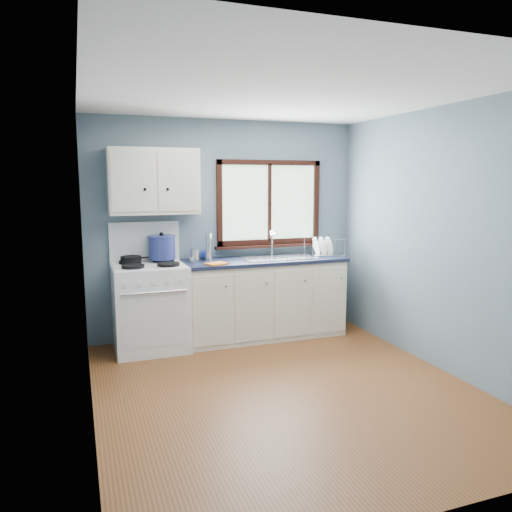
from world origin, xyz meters
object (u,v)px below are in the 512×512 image
object	(u,v)px
skillet	(131,258)
dish_rack	(323,250)
gas_range	(150,305)
sink	(278,263)
thermos	(208,247)
utensil_crock	(194,255)
base_cabinets	(263,302)
stockpot	(162,247)

from	to	relation	value
skillet	dish_rack	size ratio (longest dim) A/B	0.74
gas_range	sink	xyz separation A→B (m)	(1.49, 0.02, 0.37)
gas_range	skillet	xyz separation A→B (m)	(-0.16, 0.15, 0.49)
skillet	thermos	distance (m)	0.85
gas_range	utensil_crock	xyz separation A→B (m)	(0.52, 0.11, 0.50)
base_cabinets	stockpot	bearing A→B (deg)	173.94
base_cabinets	dish_rack	world-z (taller)	dish_rack
stockpot	utensil_crock	distance (m)	0.37
skillet	base_cabinets	bearing A→B (deg)	-10.23
dish_rack	sink	bearing A→B (deg)	-170.67
stockpot	gas_range	bearing A→B (deg)	-139.45
gas_range	stockpot	distance (m)	0.64
base_cabinets	dish_rack	xyz separation A→B (m)	(0.78, 0.03, 0.57)
dish_rack	skillet	bearing A→B (deg)	-175.91
skillet	utensil_crock	world-z (taller)	utensil_crock
gas_range	utensil_crock	size ratio (longest dim) A/B	3.90
skillet	dish_rack	distance (m)	2.26
gas_range	stockpot	world-z (taller)	gas_range
sink	utensil_crock	distance (m)	0.98
gas_range	thermos	size ratio (longest dim) A/B	4.45
base_cabinets	thermos	world-z (taller)	thermos
base_cabinets	thermos	bearing A→B (deg)	172.24
gas_range	utensil_crock	world-z (taller)	gas_range
gas_range	utensil_crock	distance (m)	0.72
sink	thermos	xyz separation A→B (m)	(-0.81, 0.09, 0.21)
stockpot	dish_rack	distance (m)	1.93
stockpot	thermos	bearing A→B (deg)	-3.98
gas_range	utensil_crock	bearing A→B (deg)	11.76
sink	thermos	distance (m)	0.84
base_cabinets	stockpot	xyz separation A→B (m)	(-1.14, 0.12, 0.68)
thermos	dish_rack	xyz separation A→B (m)	(1.41, -0.06, -0.09)
skillet	thermos	size ratio (longest dim) A/B	1.12
sink	skillet	size ratio (longest dim) A/B	2.46
gas_range	skillet	size ratio (longest dim) A/B	3.98
skillet	stockpot	xyz separation A→B (m)	(0.33, -0.01, 0.11)
skillet	dish_rack	bearing A→B (deg)	-7.77
skillet	thermos	world-z (taller)	thermos
gas_range	base_cabinets	world-z (taller)	gas_range
thermos	dish_rack	bearing A→B (deg)	-2.41
base_cabinets	sink	world-z (taller)	sink
base_cabinets	sink	bearing A→B (deg)	-0.13
base_cabinets	dish_rack	bearing A→B (deg)	1.91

